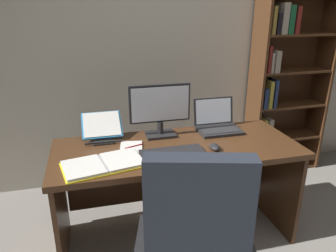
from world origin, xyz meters
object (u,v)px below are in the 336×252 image
Objects in this scene: keyboard at (172,153)px; monitor at (160,111)px; laptop at (217,124)px; notepad at (131,148)px; pen at (134,146)px; computer_mouse at (215,147)px; bookshelf at (283,75)px; reading_stand_with_book at (102,127)px; open_binder at (104,164)px; desk at (174,167)px.

monitor is at bearing 90.00° from keyboard.
laptop reaches higher than notepad.
laptop is 2.35× the size of pen.
computer_mouse is (0.30, -0.34, -0.18)m from monitor.
bookshelf is 1.16m from laptop.
reading_stand_with_book is at bearing 129.25° from pen.
keyboard is 0.79× the size of open_binder.
notepad is at bearing 180.00° from pen.
open_binder is at bearing -154.44° from desk.
reading_stand_with_book reaches higher than notepad.
keyboard is (0.00, -0.34, -0.18)m from monitor.
reading_stand_with_book reaches higher than pen.
pen is at bearing 32.74° from open_binder.
notepad is at bearing 146.46° from keyboard.
notepad is (-0.25, 0.16, -0.01)m from keyboard.
monitor is 0.49m from computer_mouse.
pen reaches higher than notepad.
desk is at bearing -159.48° from laptop.
reading_stand_with_book reaches higher than keyboard.
monitor is 3.25× the size of pen.
keyboard is at bearing 180.00° from computer_mouse.
desk is 5.20× the size of laptop.
open_binder is 3.81× the size of pen.
pen is (0.20, -0.24, -0.07)m from reading_stand_with_book.
bookshelf is 10.20× the size of notepad.
open_binder is at bearing -156.56° from laptop.
computer_mouse is at bearing -16.67° from notepad.
reading_stand_with_book is at bearing 157.17° from desk.
laptop is 0.71m from pen.
laptop is 0.89m from reading_stand_with_book.
desk is 0.38m from notepad.
bookshelf is at bearing 32.90° from laptop.
pen is (0.02, 0.00, 0.01)m from notepad.
open_binder is at bearing -138.71° from monitor.
notepad is at bearing -154.39° from bookshelf.
open_binder is (-0.45, -0.39, -0.18)m from monitor.
keyboard is at bearing -109.60° from desk.
open_binder reaches higher than notepad.
laptop is at bearing -147.10° from bookshelf.
open_binder is (-0.02, -0.46, -0.07)m from reading_stand_with_book.
laptop reaches higher than keyboard.
laptop is at bearing 11.99° from open_binder.
bookshelf is 1.84m from pen.
desk is at bearing -22.83° from reading_stand_with_book.
laptop reaches higher than desk.
pen is at bearing -173.56° from desk.
bookshelf is at bearing 17.04° from open_binder.
bookshelf is 4.01× the size of open_binder.
laptop is at bearing 14.65° from pen.
monitor reaches higher than reading_stand_with_book.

